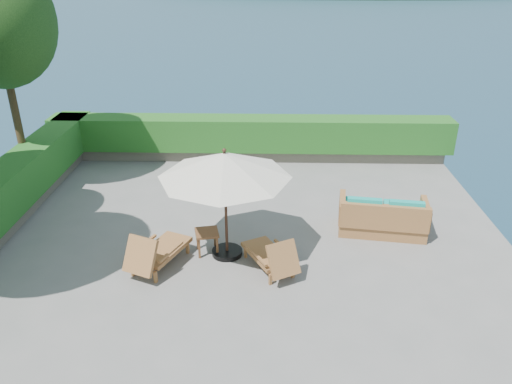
{
  "coord_description": "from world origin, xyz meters",
  "views": [
    {
      "loc": [
        0.56,
        -9.17,
        5.81
      ],
      "look_at": [
        0.3,
        0.8,
        1.1
      ],
      "focal_mm": 35.0,
      "sensor_mm": 36.0,
      "label": 1
    }
  ],
  "objects_px": {
    "patio_umbrella": "(225,166)",
    "side_table": "(207,235)",
    "lounge_right": "(272,256)",
    "wicker_loveseat": "(382,218)",
    "lounge_left": "(156,252)"
  },
  "relations": [
    {
      "from": "lounge_left",
      "to": "lounge_right",
      "type": "height_order",
      "value": "lounge_left"
    },
    {
      "from": "patio_umbrella",
      "to": "lounge_left",
      "type": "xyz_separation_m",
      "value": [
        -1.4,
        -0.55,
        -1.67
      ]
    },
    {
      "from": "patio_umbrella",
      "to": "lounge_right",
      "type": "bearing_deg",
      "value": -31.68
    },
    {
      "from": "lounge_right",
      "to": "side_table",
      "type": "xyz_separation_m",
      "value": [
        -1.39,
        0.66,
        0.07
      ]
    },
    {
      "from": "side_table",
      "to": "lounge_left",
      "type": "bearing_deg",
      "value": -147.68
    },
    {
      "from": "lounge_right",
      "to": "side_table",
      "type": "relative_size",
      "value": 2.73
    },
    {
      "from": "lounge_left",
      "to": "side_table",
      "type": "xyz_separation_m",
      "value": [
        0.97,
        0.61,
        0.04
      ]
    },
    {
      "from": "lounge_right",
      "to": "wicker_loveseat",
      "type": "distance_m",
      "value": 3.03
    },
    {
      "from": "patio_umbrella",
      "to": "side_table",
      "type": "height_order",
      "value": "patio_umbrella"
    },
    {
      "from": "lounge_left",
      "to": "wicker_loveseat",
      "type": "xyz_separation_m",
      "value": [
        4.91,
        1.59,
        -0.0
      ]
    },
    {
      "from": "lounge_left",
      "to": "side_table",
      "type": "relative_size",
      "value": 2.95
    },
    {
      "from": "side_table",
      "to": "wicker_loveseat",
      "type": "distance_m",
      "value": 4.06
    },
    {
      "from": "wicker_loveseat",
      "to": "side_table",
      "type": "bearing_deg",
      "value": -158.03
    },
    {
      "from": "lounge_left",
      "to": "lounge_right",
      "type": "bearing_deg",
      "value": 22.24
    },
    {
      "from": "patio_umbrella",
      "to": "side_table",
      "type": "relative_size",
      "value": 4.72
    }
  ]
}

